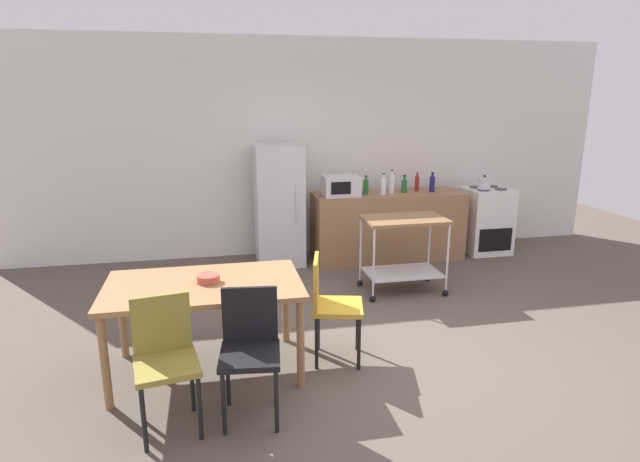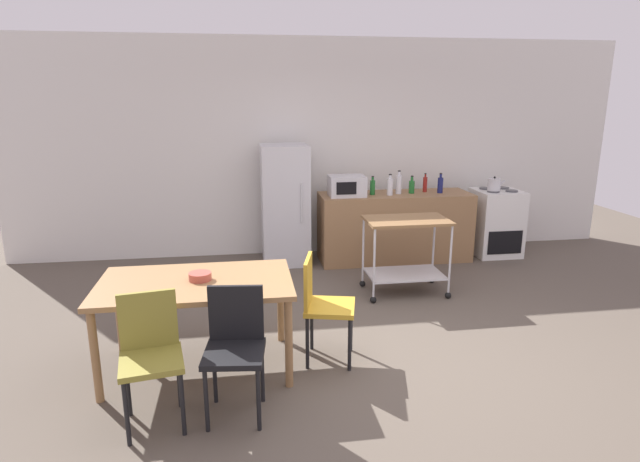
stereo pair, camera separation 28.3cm
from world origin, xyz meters
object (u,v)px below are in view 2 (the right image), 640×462
chair_mustard (322,301)px  bottle_sparkling_water (440,185)px  bottle_soy_sauce (373,187)px  chair_black (235,343)px  bottle_sesame_oil (425,184)px  microwave (347,186)px  kettle (494,184)px  kitchen_cart (406,243)px  fruit_bowl (200,276)px  stove_oven (496,222)px  chair_olive (150,350)px  bottle_soda (390,186)px  refrigerator (285,205)px  dining_table (196,290)px  bottle_olive_oil (412,186)px  bottle_vinegar (399,184)px

chair_mustard → bottle_sparkling_water: bottle_sparkling_water is taller
bottle_soy_sauce → bottle_sparkling_water: (0.91, -0.02, 0.01)m
chair_black → bottle_sesame_oil: size_ratio=3.57×
chair_mustard → bottle_soy_sauce: size_ratio=3.65×
microwave → kettle: bearing=-0.4°
kitchen_cart → fruit_bowl: 2.52m
stove_oven → chair_mustard: bearing=-137.3°
kitchen_cart → bottle_sparkling_water: (0.83, 1.18, 0.44)m
chair_mustard → chair_black: bearing=146.1°
bottle_soy_sauce → chair_olive: bearing=-125.7°
chair_mustard → bottle_soda: (1.28, 2.51, 0.50)m
chair_olive → bottle_sesame_oil: (3.07, 3.33, 0.49)m
microwave → bottle_sparkling_water: (1.26, 0.02, -0.02)m
refrigerator → kitchen_cart: refrigerator is taller
fruit_bowl → chair_olive: bearing=-113.0°
bottle_soda → kitchen_cart: bearing=-96.5°
dining_table → microwave: microwave is taller
refrigerator → microwave: 0.84m
bottle_soy_sauce → bottle_olive_oil: 0.54m
kitchen_cart → bottle_soy_sauce: 1.27m
dining_table → bottle_soy_sauce: bottle_soy_sauce is taller
bottle_soy_sauce → bottle_sesame_oil: (0.74, 0.10, 0.00)m
dining_table → bottle_sparkling_water: size_ratio=5.68×
bottle_sparkling_water → bottle_sesame_oil: bearing=146.6°
fruit_bowl → kettle: kettle is taller
dining_table → microwave: bearing=55.7°
refrigerator → bottle_sparkling_water: bearing=-4.0°
refrigerator → bottle_vinegar: 1.51m
chair_black → stove_oven: stove_oven is taller
chair_mustard → bottle_soy_sauce: (1.07, 2.57, 0.48)m
refrigerator → bottle_sesame_oil: size_ratio=6.22×
chair_mustard → kettle: bearing=-33.4°
bottle_soda → fruit_bowl: bearing=-132.1°
chair_olive → kettle: size_ratio=3.71×
dining_table → chair_mustard: chair_mustard is taller
refrigerator → bottle_sesame_oil: bearing=-1.0°
microwave → bottle_vinegar: bearing=3.8°
stove_oven → bottle_sesame_oil: 1.17m
bottle_vinegar → bottle_olive_oil: (0.18, 0.01, -0.04)m
chair_black → fruit_bowl: bearing=118.4°
chair_mustard → chair_black: (-0.70, -0.64, 0.00)m
chair_mustard → chair_olive: bearing=131.7°
kitchen_cart → bottle_sesame_oil: size_ratio=3.65×
dining_table → bottle_vinegar: size_ratio=4.90×
chair_olive → kitchen_cart: size_ratio=0.98×
bottle_soy_sauce → fruit_bowl: bearing=-128.5°
microwave → bottle_sparkling_water: bottle_sparkling_water is taller
refrigerator → kettle: 2.80m
microwave → fruit_bowl: 3.04m
chair_mustard → bottle_vinegar: bottle_vinegar is taller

